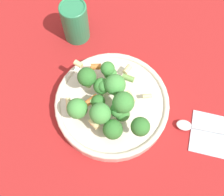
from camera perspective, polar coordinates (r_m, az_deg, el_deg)
ground_plane at (r=0.64m, az=0.00°, el=-1.95°), size 3.00×3.00×0.00m
bowl at (r=0.63m, az=0.00°, el=-1.23°), size 0.27×0.27×0.04m
pasta_salad at (r=0.56m, az=-1.13°, el=-0.48°), size 0.23×0.19×0.09m
cup at (r=0.72m, az=-8.05°, el=16.15°), size 0.07×0.07×0.11m
spoon at (r=0.65m, az=18.12°, el=-6.19°), size 0.11×0.14×0.01m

